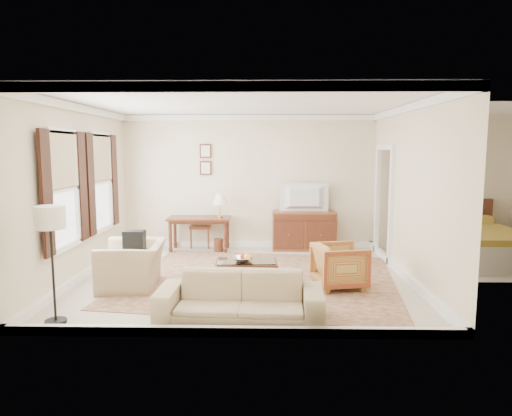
{
  "coord_description": "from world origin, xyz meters",
  "views": [
    {
      "loc": [
        0.36,
        -7.51,
        2.16
      ],
      "look_at": [
        0.2,
        0.3,
        1.15
      ],
      "focal_mm": 32.0,
      "sensor_mm": 36.0,
      "label": 1
    }
  ],
  "objects_px": {
    "sofa": "(240,290)",
    "tv": "(305,188)",
    "writing_desk": "(199,222)",
    "sideboard": "(304,230)",
    "coffee_table": "(247,267)",
    "club_armchair": "(132,257)",
    "striped_armchair": "(340,264)"
  },
  "relations": [
    {
      "from": "sideboard",
      "to": "club_armchair",
      "type": "xyz_separation_m",
      "value": [
        -2.92,
        -2.77,
        0.06
      ]
    },
    {
      "from": "sideboard",
      "to": "striped_armchair",
      "type": "xyz_separation_m",
      "value": [
        0.33,
        -2.74,
        -0.03
      ]
    },
    {
      "from": "striped_armchair",
      "to": "club_armchair",
      "type": "height_order",
      "value": "club_armchair"
    },
    {
      "from": "striped_armchair",
      "to": "tv",
      "type": "bearing_deg",
      "value": -4.33
    },
    {
      "from": "sideboard",
      "to": "coffee_table",
      "type": "relative_size",
      "value": 1.36
    },
    {
      "from": "coffee_table",
      "to": "striped_armchair",
      "type": "height_order",
      "value": "striped_armchair"
    },
    {
      "from": "writing_desk",
      "to": "tv",
      "type": "relative_size",
      "value": 1.32
    },
    {
      "from": "sideboard",
      "to": "tv",
      "type": "bearing_deg",
      "value": -90.0
    },
    {
      "from": "sideboard",
      "to": "striped_armchair",
      "type": "distance_m",
      "value": 2.76
    },
    {
      "from": "coffee_table",
      "to": "striped_armchair",
      "type": "xyz_separation_m",
      "value": [
        1.46,
        -0.07,
        0.07
      ]
    },
    {
      "from": "writing_desk",
      "to": "striped_armchair",
      "type": "xyz_separation_m",
      "value": [
        2.57,
        -2.61,
        -0.23
      ]
    },
    {
      "from": "sideboard",
      "to": "club_armchair",
      "type": "height_order",
      "value": "club_armchair"
    },
    {
      "from": "writing_desk",
      "to": "coffee_table",
      "type": "distance_m",
      "value": 2.79
    },
    {
      "from": "sofa",
      "to": "club_armchair",
      "type": "bearing_deg",
      "value": 143.8
    },
    {
      "from": "sofa",
      "to": "striped_armchair",
      "type": "bearing_deg",
      "value": 46.62
    },
    {
      "from": "writing_desk",
      "to": "coffee_table",
      "type": "relative_size",
      "value": 1.32
    },
    {
      "from": "sofa",
      "to": "tv",
      "type": "bearing_deg",
      "value": 76.94
    },
    {
      "from": "writing_desk",
      "to": "tv",
      "type": "xyz_separation_m",
      "value": [
        2.24,
        0.12,
        0.72
      ]
    },
    {
      "from": "coffee_table",
      "to": "striped_armchair",
      "type": "relative_size",
      "value": 1.3
    },
    {
      "from": "writing_desk",
      "to": "striped_armchair",
      "type": "distance_m",
      "value": 3.67
    },
    {
      "from": "sideboard",
      "to": "striped_armchair",
      "type": "height_order",
      "value": "sideboard"
    },
    {
      "from": "writing_desk",
      "to": "club_armchair",
      "type": "relative_size",
      "value": 1.21
    },
    {
      "from": "coffee_table",
      "to": "striped_armchair",
      "type": "distance_m",
      "value": 1.46
    },
    {
      "from": "tv",
      "to": "striped_armchair",
      "type": "bearing_deg",
      "value": 96.93
    },
    {
      "from": "tv",
      "to": "coffee_table",
      "type": "distance_m",
      "value": 3.06
    },
    {
      "from": "club_armchair",
      "to": "sofa",
      "type": "height_order",
      "value": "club_armchair"
    },
    {
      "from": "striped_armchair",
      "to": "sideboard",
      "type": "bearing_deg",
      "value": -4.38
    },
    {
      "from": "tv",
      "to": "sofa",
      "type": "distance_m",
      "value": 4.42
    },
    {
      "from": "tv",
      "to": "sofa",
      "type": "bearing_deg",
      "value": 74.59
    },
    {
      "from": "tv",
      "to": "sofa",
      "type": "height_order",
      "value": "tv"
    },
    {
      "from": "writing_desk",
      "to": "striped_armchair",
      "type": "relative_size",
      "value": 1.72
    },
    {
      "from": "sideboard",
      "to": "striped_armchair",
      "type": "bearing_deg",
      "value": -83.12
    }
  ]
}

